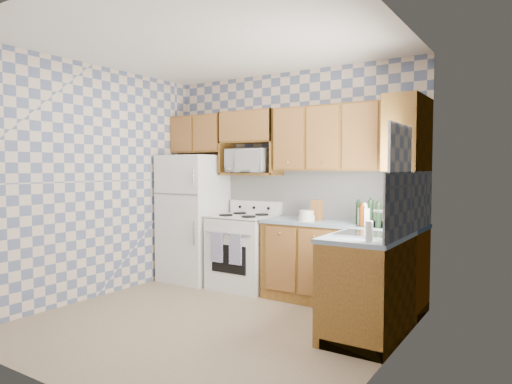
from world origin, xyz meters
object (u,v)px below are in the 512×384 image
at_px(microwave, 250,161).
at_px(refrigerator, 194,218).
at_px(electric_kettle, 365,217).
at_px(stove_body, 244,252).

bearing_deg(microwave, refrigerator, -173.25).
bearing_deg(electric_kettle, refrigerator, 176.58).
distance_m(microwave, electric_kettle, 1.74).
height_order(refrigerator, stove_body, refrigerator).
distance_m(stove_body, microwave, 1.16).
xyz_separation_m(microwave, electric_kettle, (1.61, -0.29, -0.59)).
relative_size(stove_body, microwave, 1.64).
bearing_deg(refrigerator, microwave, 9.83).
bearing_deg(electric_kettle, stove_body, 174.01).
bearing_deg(stove_body, electric_kettle, -5.99).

